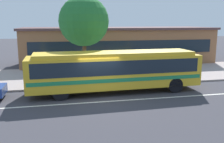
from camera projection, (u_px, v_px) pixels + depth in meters
ground_plane at (100, 98)px, 15.63m from camera, size 120.00×120.00×0.00m
sidewalk_slab at (88, 75)px, 21.89m from camera, size 60.00×8.00×0.12m
lane_stripe_center at (102, 102)px, 14.86m from camera, size 56.00×0.16×0.01m
transit_bus at (115, 69)px, 16.72m from camera, size 11.35×2.77×2.69m
pedestrian_waiting_near_sign at (137, 68)px, 19.57m from camera, size 0.45×0.45×1.65m
pedestrian_walking_along_curb at (89, 68)px, 19.43m from camera, size 0.47×0.47×1.72m
bus_stop_sign at (152, 61)px, 19.17m from camera, size 0.13×0.44×2.42m
street_tree_near_stop at (84, 21)px, 19.68m from camera, size 3.90×3.90×6.50m
station_building at (118, 45)px, 28.86m from camera, size 21.13×7.05×4.01m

